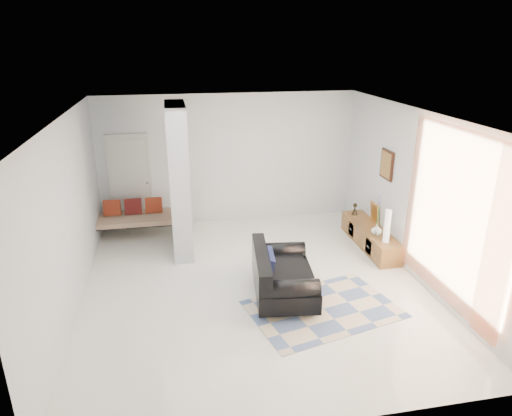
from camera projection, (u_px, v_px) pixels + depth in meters
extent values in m
plane|color=white|center=(254.00, 285.00, 7.58)|extent=(6.00, 6.00, 0.00)
plane|color=white|center=(254.00, 116.00, 6.60)|extent=(6.00, 6.00, 0.00)
plane|color=silver|center=(229.00, 159.00, 9.85)|extent=(6.00, 0.00, 6.00)
plane|color=silver|center=(312.00, 314.00, 4.33)|extent=(6.00, 0.00, 6.00)
plane|color=silver|center=(68.00, 219.00, 6.61)|extent=(0.00, 6.00, 6.00)
plane|color=silver|center=(416.00, 196.00, 7.57)|extent=(0.00, 6.00, 6.00)
cube|color=silver|center=(179.00, 181.00, 8.37)|extent=(0.35, 1.20, 2.80)
cube|color=silver|center=(130.00, 182.00, 9.58)|extent=(0.85, 0.06, 2.04)
plane|color=orange|center=(453.00, 218.00, 6.48)|extent=(0.00, 2.55, 2.55)
cube|color=#34180E|center=(387.00, 165.00, 8.47)|extent=(0.04, 0.45, 0.55)
cube|color=brown|center=(370.00, 237.00, 8.94)|extent=(0.45, 1.93, 0.40)
cube|color=#34180E|center=(369.00, 247.00, 8.51)|extent=(0.02, 0.26, 0.28)
cube|color=#34180E|center=(351.00, 229.00, 9.30)|extent=(0.02, 0.26, 0.28)
cube|color=gold|center=(375.00, 212.00, 9.08)|extent=(0.09, 0.32, 0.40)
cube|color=silver|center=(376.00, 234.00, 8.44)|extent=(0.04, 0.10, 0.12)
cylinder|color=silver|center=(265.00, 316.00, 6.65)|extent=(0.05, 0.05, 0.10)
cylinder|color=silver|center=(258.00, 274.00, 7.85)|extent=(0.05, 0.05, 0.10)
cylinder|color=silver|center=(313.00, 314.00, 6.70)|extent=(0.05, 0.05, 0.10)
cylinder|color=silver|center=(299.00, 272.00, 7.90)|extent=(0.05, 0.05, 0.10)
cube|color=black|center=(284.00, 281.00, 7.21)|extent=(1.08, 1.61, 0.30)
cube|color=black|center=(261.00, 263.00, 7.07)|extent=(0.37, 1.53, 0.36)
cylinder|color=black|center=(290.00, 289.00, 6.53)|extent=(0.89, 0.38, 0.28)
cylinder|color=black|center=(279.00, 251.00, 7.72)|extent=(0.89, 0.38, 0.28)
cube|color=black|center=(269.00, 262.00, 7.07)|extent=(0.20, 0.57, 0.31)
cylinder|color=black|center=(95.00, 237.00, 8.94)|extent=(0.04, 0.04, 0.40)
cylinder|color=black|center=(186.00, 230.00, 9.24)|extent=(0.04, 0.04, 0.40)
cylinder|color=black|center=(100.00, 223.00, 9.62)|extent=(0.04, 0.04, 0.40)
cylinder|color=black|center=(185.00, 217.00, 9.92)|extent=(0.04, 0.04, 0.40)
cube|color=#C7B191|center=(141.00, 218.00, 9.37)|extent=(1.81, 0.77, 0.12)
cube|color=maroon|center=(112.00, 208.00, 9.33)|extent=(0.34, 0.17, 0.33)
cube|color=#5A1816|center=(133.00, 206.00, 9.40)|extent=(0.34, 0.17, 0.33)
cube|color=maroon|center=(154.00, 205.00, 9.47)|extent=(0.34, 0.17, 0.33)
cube|color=beige|center=(323.00, 309.00, 6.90)|extent=(2.45, 1.92, 0.01)
cylinder|color=silver|center=(387.00, 226.00, 8.14)|extent=(0.11, 0.11, 0.61)
imported|color=white|center=(377.00, 230.00, 8.51)|extent=(0.21, 0.21, 0.21)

